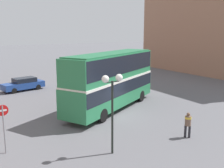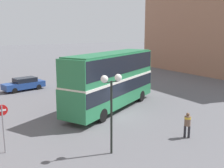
# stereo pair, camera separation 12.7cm
# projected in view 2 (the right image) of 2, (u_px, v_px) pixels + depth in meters

# --- Properties ---
(ground_plane) EXTENTS (240.00, 240.00, 0.00)m
(ground_plane) POSITION_uv_depth(u_px,v_px,m) (117.00, 116.00, 20.98)
(ground_plane) COLOR #5B5B60
(double_decker_bus) EXTENTS (11.05, 7.66, 4.89)m
(double_decker_bus) POSITION_uv_depth(u_px,v_px,m) (112.00, 77.00, 22.41)
(double_decker_bus) COLOR #287A4C
(double_decker_bus) RESTS_ON ground_plane
(pedestrian_foreground) EXTENTS (0.57, 0.57, 1.65)m
(pedestrian_foreground) POSITION_uv_depth(u_px,v_px,m) (187.00, 122.00, 16.47)
(pedestrian_foreground) COLOR #232328
(pedestrian_foreground) RESTS_ON ground_plane
(parked_car_kerb_near) EXTENTS (4.92, 2.74, 1.62)m
(parked_car_kerb_near) POSITION_uv_depth(u_px,v_px,m) (118.00, 79.00, 32.76)
(parked_car_kerb_near) COLOR silver
(parked_car_kerb_near) RESTS_ON ground_plane
(parked_car_kerb_far) EXTENTS (4.90, 2.70, 1.45)m
(parked_car_kerb_far) POSITION_uv_depth(u_px,v_px,m) (24.00, 84.00, 30.02)
(parked_car_kerb_far) COLOR navy
(parked_car_kerb_far) RESTS_ON ground_plane
(street_lamp_twin_globe) EXTENTS (1.24, 0.40, 4.42)m
(street_lamp_twin_globe) POSITION_uv_depth(u_px,v_px,m) (111.00, 91.00, 13.84)
(street_lamp_twin_globe) COLOR black
(street_lamp_twin_globe) RESTS_ON ground_plane
(no_entry_sign) EXTENTS (0.61, 0.08, 2.77)m
(no_entry_sign) POSITION_uv_depth(u_px,v_px,m) (3.00, 121.00, 14.23)
(no_entry_sign) COLOR gray
(no_entry_sign) RESTS_ON ground_plane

